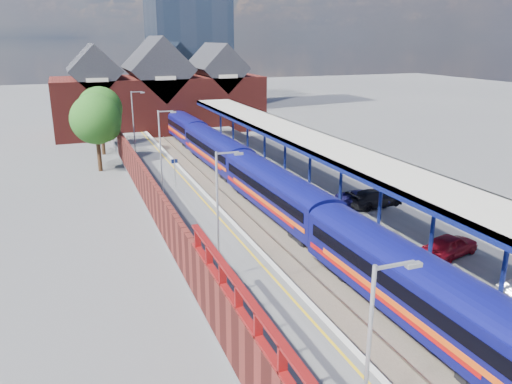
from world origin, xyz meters
TOP-DOWN VIEW (x-y plane):
  - ground at (0.00, 30.00)m, footprint 240.00×240.00m
  - ballast_bed at (0.00, 20.00)m, footprint 6.00×76.00m
  - rails at (0.00, 20.00)m, footprint 4.51×76.00m
  - left_platform at (-5.50, 20.00)m, footprint 5.00×76.00m
  - right_platform at (6.00, 20.00)m, footprint 6.00×76.00m
  - coping_left at (-3.15, 20.00)m, footprint 0.30×76.00m
  - coping_right at (3.15, 20.00)m, footprint 0.30×76.00m
  - yellow_line at (-3.75, 20.00)m, footprint 0.14×76.00m
  - train at (1.49, 24.93)m, footprint 3.10×65.95m
  - canopy at (5.48, 21.95)m, footprint 4.50×52.00m
  - lamp_post_a at (-6.36, -8.00)m, footprint 1.48×0.18m
  - lamp_post_b at (-6.36, 6.00)m, footprint 1.48×0.18m
  - lamp_post_c at (-6.36, 22.00)m, footprint 1.48×0.18m
  - lamp_post_d at (-6.36, 38.00)m, footprint 1.48×0.18m
  - platform_sign at (-5.00, 24.00)m, footprint 0.55×0.08m
  - brick_wall at (-8.10, 13.54)m, footprint 0.35×50.00m
  - station_building at (0.00, 58.00)m, footprint 30.00×12.12m
  - glass_tower at (10.00, 80.00)m, footprint 14.20×14.20m
  - tree_near at (-10.35, 35.91)m, footprint 5.20×5.20m
  - tree_far at (-9.35, 43.91)m, footprint 5.20×5.20m
  - parked_car_red at (7.19, 3.84)m, footprint 4.30×2.63m
  - parked_car_dark at (8.26, 13.26)m, footprint 4.79×2.35m
  - parked_car_blue at (7.60, 13.71)m, footprint 4.60×2.72m

SIDE VIEW (x-z plane):
  - ground at x=0.00m, z-range 0.00..0.00m
  - ballast_bed at x=0.00m, z-range 0.00..0.06m
  - rails at x=0.00m, z-range 0.05..0.19m
  - left_platform at x=-5.50m, z-range 0.00..1.00m
  - right_platform at x=6.00m, z-range 0.00..1.00m
  - yellow_line at x=-3.75m, z-range 1.00..1.01m
  - coping_left at x=-3.15m, z-range 1.00..1.05m
  - coping_right at x=3.15m, z-range 1.00..1.05m
  - parked_car_blue at x=7.60m, z-range 1.00..2.20m
  - parked_car_dark at x=8.26m, z-range 1.00..2.34m
  - parked_car_red at x=7.19m, z-range 1.00..2.37m
  - train at x=1.49m, z-range 0.40..3.85m
  - brick_wall at x=-8.10m, z-range 0.52..4.38m
  - platform_sign at x=-5.00m, z-range 1.44..3.94m
  - lamp_post_a at x=-6.36m, z-range 1.49..8.49m
  - lamp_post_b at x=-6.36m, z-range 1.49..8.49m
  - lamp_post_c at x=-6.36m, z-range 1.49..8.49m
  - lamp_post_d at x=-6.36m, z-range 1.49..8.49m
  - canopy at x=5.48m, z-range 3.01..7.49m
  - tree_near at x=-10.35m, z-range 1.30..9.40m
  - tree_far at x=-9.35m, z-range 1.30..9.40m
  - station_building at x=0.00m, z-range -1.44..12.34m
  - glass_tower at x=10.00m, z-range 0.05..40.35m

